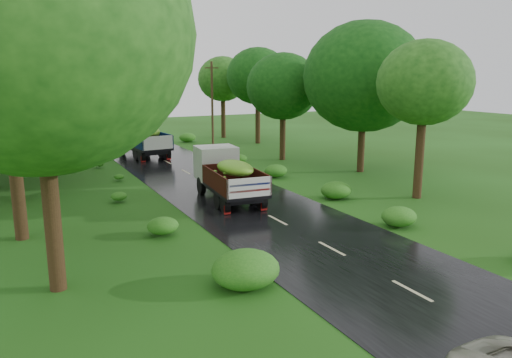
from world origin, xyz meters
TOP-DOWN VIEW (x-y plane):
  - ground at (0.00, 0.00)m, footprint 120.00×120.00m
  - road at (0.00, 5.00)m, footprint 6.50×80.00m
  - road_lines at (0.00, 6.00)m, footprint 0.12×69.60m
  - truck_near at (-0.50, 12.30)m, footprint 2.58×6.01m
  - truck_far at (-0.92, 27.61)m, footprint 2.87×6.58m
  - utility_pole at (5.92, 30.03)m, footprint 1.26×0.21m
  - trees_right at (9.29, 21.30)m, footprint 5.78×29.86m
  - shrubs at (0.00, 14.00)m, footprint 11.90×44.00m

SIDE VIEW (x-z plane):
  - ground at x=0.00m, z-range 0.00..0.00m
  - road at x=0.00m, z-range 0.00..0.02m
  - road_lines at x=0.00m, z-range 0.02..0.02m
  - shrubs at x=0.00m, z-range 0.00..0.70m
  - truck_near at x=-0.50m, z-range 0.16..2.62m
  - truck_far at x=-0.92m, z-range 0.18..2.86m
  - utility_pole at x=5.92m, z-range 0.11..7.30m
  - trees_right at x=9.29m, z-range 1.82..9.58m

